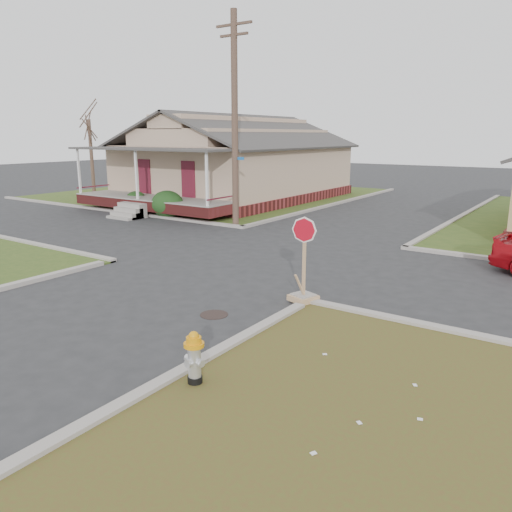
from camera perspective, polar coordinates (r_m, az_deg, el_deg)
The scene contains 11 objects.
ground at distance 13.25m, azimuth -10.85°, elevation -4.12°, with size 120.00×120.00×0.00m, color #292A2C.
verge_far_left at distance 34.94m, azimuth -4.98°, elevation 7.11°, with size 19.00×19.00×0.05m, color #344D1B.
curbs at distance 16.99m, azimuth 1.16°, elevation 0.08°, with size 80.00×40.00×0.12m, color #A19992, non-canonical shape.
manhole at distance 11.49m, azimuth -4.81°, elevation -6.69°, with size 0.64×0.64×0.01m, color black.
corner_house at distance 31.87m, azimuth -2.35°, elevation 10.59°, with size 10.10×15.50×5.30m.
utility_pole at distance 22.13m, azimuth -2.45°, elevation 15.40°, with size 1.80×0.28×9.00m.
tree_far_left at distance 34.17m, azimuth -18.27°, elevation 10.51°, with size 0.22×0.22×4.90m, color #49352A.
fire_hydrant at distance 8.27m, azimuth -7.07°, elevation -11.13°, with size 0.33×0.33×0.89m.
stop_sign at distance 12.15m, azimuth 5.45°, elevation -3.11°, with size 0.59×0.58×2.08m.
hedge_left at distance 27.73m, azimuth -13.53°, elevation 6.21°, with size 1.36×1.11×1.04m, color #173915.
hedge_right at distance 25.10m, azimuth -10.09°, elevation 5.84°, with size 1.60×1.31×1.22m, color #173915.
Camera 1 is at (9.06, -8.80, 4.00)m, focal length 35.00 mm.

